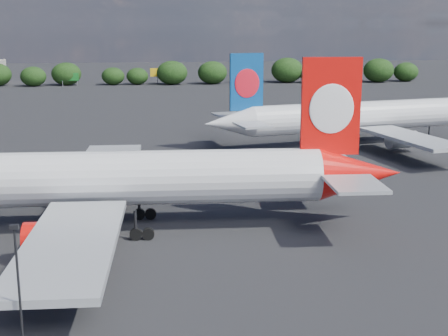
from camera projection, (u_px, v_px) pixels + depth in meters
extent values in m
plane|color=black|center=(95.00, 153.00, 104.14)|extent=(500.00, 500.00, 0.00)
cylinder|color=silver|center=(114.00, 178.00, 63.94)|extent=(42.63, 7.21, 5.58)
cone|color=red|center=(359.00, 173.00, 65.92)|extent=(9.14, 5.92, 5.58)
cube|color=red|center=(331.00, 107.00, 64.05)|extent=(6.16, 0.79, 10.05)
ellipsoid|color=white|center=(332.00, 109.00, 63.77)|extent=(4.70, 0.40, 5.14)
ellipsoid|color=white|center=(330.00, 108.00, 64.42)|extent=(4.70, 0.40, 5.14)
cube|color=#ABAFB3|center=(355.00, 184.00, 59.68)|extent=(5.28, 6.89, 0.34)
cube|color=#ABAFB3|center=(325.00, 158.00, 71.61)|extent=(5.28, 6.89, 0.34)
cube|color=#ABAFB3|center=(70.00, 244.00, 50.08)|extent=(8.11, 22.60, 0.61)
cube|color=#ABAFB3|center=(108.00, 164.00, 78.28)|extent=(8.11, 22.60, 0.61)
cylinder|color=red|center=(56.00, 238.00, 55.66)|extent=(5.70, 3.23, 3.02)
cube|color=#ABAFB3|center=(56.00, 230.00, 55.48)|extent=(2.47, 0.43, 1.34)
cylinder|color=red|center=(84.00, 187.00, 73.01)|extent=(5.70, 3.23, 3.02)
cube|color=#ABAFB3|center=(84.00, 181.00, 72.83)|extent=(2.47, 0.43, 1.34)
cylinder|color=black|center=(135.00, 224.00, 61.75)|extent=(0.32, 0.32, 2.79)
cylinder|color=black|center=(136.00, 234.00, 61.99)|extent=(1.25, 0.55, 1.23)
cylinder|color=black|center=(148.00, 234.00, 62.08)|extent=(1.25, 0.55, 1.23)
cylinder|color=black|center=(139.00, 205.00, 68.26)|extent=(0.32, 0.32, 2.79)
cylinder|color=black|center=(139.00, 214.00, 68.50)|extent=(1.25, 0.55, 1.23)
cylinder|color=black|center=(151.00, 214.00, 68.59)|extent=(1.25, 0.55, 1.23)
cylinder|color=silver|center=(356.00, 116.00, 109.48)|extent=(39.39, 12.99, 5.15)
cone|color=silver|center=(228.00, 123.00, 102.18)|extent=(9.12, 6.72, 5.15)
cube|color=navy|center=(246.00, 82.00, 101.64)|extent=(5.65, 1.65, 9.27)
ellipsoid|color=red|center=(247.00, 83.00, 101.39)|extent=(4.28, 1.08, 4.74)
ellipsoid|color=red|center=(246.00, 83.00, 101.96)|extent=(4.28, 1.08, 4.74)
cube|color=#ABAFB3|center=(253.00, 125.00, 97.48)|extent=(5.80, 7.00, 0.31)
cube|color=#ABAFB3|center=(229.00, 115.00, 107.95)|extent=(5.80, 7.00, 0.31)
cube|color=#ABAFB3|center=(411.00, 138.00, 98.11)|extent=(10.74, 21.54, 0.57)
cube|color=#ABAFB3|center=(330.00, 115.00, 122.86)|extent=(10.74, 21.54, 0.57)
cylinder|color=#ABAFB3|center=(402.00, 140.00, 103.80)|extent=(5.61, 3.77, 2.78)
cube|color=#ABAFB3|center=(403.00, 135.00, 103.64)|extent=(2.28, 0.76, 1.24)
cylinder|color=#ABAFB3|center=(352.00, 125.00, 119.04)|extent=(5.61, 3.77, 2.78)
cube|color=#ABAFB3|center=(352.00, 121.00, 118.88)|extent=(2.28, 0.76, 1.24)
cylinder|color=black|center=(354.00, 140.00, 106.80)|extent=(0.34, 0.34, 2.58)
cylinder|color=black|center=(353.00, 146.00, 107.02)|extent=(1.20, 0.68, 1.13)
cylinder|color=black|center=(347.00, 146.00, 106.67)|extent=(1.20, 0.68, 1.13)
cylinder|color=black|center=(336.00, 134.00, 112.51)|extent=(0.34, 0.34, 2.58)
cylinder|color=black|center=(336.00, 140.00, 112.74)|extent=(1.20, 0.68, 1.13)
cylinder|color=black|center=(330.00, 140.00, 112.39)|extent=(1.20, 0.68, 1.13)
cylinder|color=black|center=(429.00, 132.00, 115.06)|extent=(0.29, 0.29, 2.58)
cylinder|color=black|center=(428.00, 138.00, 115.30)|extent=(0.98, 0.54, 0.93)
cylinder|color=black|center=(20.00, 297.00, 38.74)|extent=(0.16, 0.16, 8.90)
cube|color=black|center=(14.00, 227.00, 37.70)|extent=(0.55, 0.30, 0.28)
cube|color=#13611D|center=(70.00, 77.00, 213.58)|extent=(6.00, 0.30, 2.60)
cylinder|color=#9799A0|center=(63.00, 83.00, 213.79)|extent=(0.20, 0.20, 2.00)
cylinder|color=#9799A0|center=(77.00, 83.00, 214.36)|extent=(0.20, 0.20, 2.00)
cube|color=gold|center=(157.00, 72.00, 222.62)|extent=(5.00, 0.30, 3.00)
cylinder|color=#9799A0|center=(157.00, 80.00, 223.24)|extent=(0.30, 0.30, 2.50)
ellipsoid|color=black|center=(33.00, 76.00, 212.99)|extent=(8.79, 7.44, 6.76)
ellipsoid|color=black|center=(66.00, 74.00, 216.58)|extent=(10.27, 8.69, 7.90)
ellipsoid|color=black|center=(113.00, 76.00, 218.10)|extent=(7.96, 6.74, 6.12)
ellipsoid|color=black|center=(137.00, 76.00, 219.42)|extent=(7.65, 6.47, 5.88)
ellipsoid|color=black|center=(172.00, 73.00, 218.91)|extent=(10.84, 9.18, 8.34)
ellipsoid|color=black|center=(213.00, 73.00, 221.35)|extent=(10.48, 8.87, 8.06)
ellipsoid|color=black|center=(243.00, 75.00, 225.41)|extent=(7.67, 6.49, 5.90)
ellipsoid|color=black|center=(287.00, 70.00, 226.47)|extent=(11.72, 9.92, 9.02)
ellipsoid|color=black|center=(311.00, 74.00, 226.01)|extent=(8.51, 7.20, 6.55)
ellipsoid|color=black|center=(342.00, 71.00, 229.72)|extent=(10.75, 9.10, 8.27)
ellipsoid|color=black|center=(379.00, 70.00, 227.64)|extent=(11.29, 9.55, 8.68)
ellipsoid|color=black|center=(406.00, 72.00, 231.22)|extent=(9.16, 7.75, 7.05)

